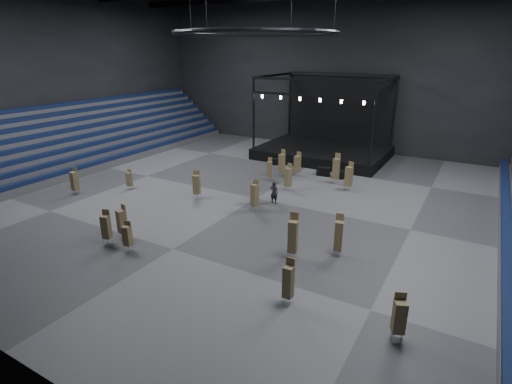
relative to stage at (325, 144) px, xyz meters
The scene contains 28 objects.
floor 16.30m from the stage, 90.00° to the right, with size 50.00×50.00×0.00m, color #555558.
wall_back 8.93m from the stage, 90.00° to the left, with size 50.00×0.20×18.00m, color black.
wall_left 30.75m from the stage, 147.00° to the right, with size 0.20×42.00×18.00m, color black.
bleachers_left 28.10m from the stage, 144.71° to the right, with size 7.20×40.00×6.40m.
stage is the anchor object (origin of this frame).
truss_ring 19.93m from the stage, 90.00° to the right, with size 12.30×12.30×5.15m.
flight_case_left 7.06m from the stage, 118.25° to the right, with size 1.02×0.51×0.68m, color black.
flight_case_mid 7.87m from the stage, 70.29° to the right, with size 1.28×0.64×0.85m, color black.
flight_case_right 8.50m from the stage, 59.95° to the right, with size 1.17×0.58×0.78m, color black.
chair_stack_0 9.69m from the stage, 95.09° to the right, with size 0.58×0.58×2.71m.
chair_stack_1 13.09m from the stage, 83.71° to the right, with size 0.61×0.61×2.46m.
chair_stack_2 28.53m from the stage, 98.41° to the right, with size 0.64×0.64×2.33m.
chair_stack_3 24.19m from the stage, 67.47° to the right, with size 0.59×0.59×2.74m.
chair_stack_4 27.10m from the stage, 121.11° to the right, with size 0.50×0.50×2.43m.
chair_stack_5 8.75m from the stage, 87.38° to the right, with size 0.62×0.62×2.42m.
chair_stack_6 28.32m from the stage, 94.66° to the right, with size 0.54×0.54×1.96m.
chair_stack_7 11.98m from the stage, 59.44° to the right, with size 0.68×0.68×2.58m.
chair_stack_8 31.50m from the stage, 63.63° to the right, with size 0.68×0.68×2.28m.
chair_stack_9 29.55m from the stage, 72.76° to the right, with size 0.46×0.46×2.47m.
chair_stack_10 19.22m from the stage, 102.93° to the right, with size 0.71×0.71×2.44m.
chair_stack_11 22.74m from the stage, 118.69° to the right, with size 0.47×0.47×1.85m.
chair_stack_12 25.00m from the stage, 73.69° to the right, with size 0.61×0.61×2.95m.
chair_stack_13 27.43m from the stage, 98.19° to the right, with size 0.64×0.64×2.38m.
chair_stack_14 18.71m from the stage, 85.99° to the right, with size 0.60×0.60×2.59m.
chair_stack_15 10.08m from the stage, 63.74° to the right, with size 0.57×0.57×2.87m.
chair_stack_16 11.43m from the stage, 96.58° to the right, with size 0.52×0.52×2.24m.
man_center 16.58m from the stage, 83.62° to the right, with size 0.68×0.45×1.86m, color black.
crew_member 17.25m from the stage, 87.98° to the right, with size 0.95×0.74×1.95m, color black.
Camera 1 is at (15.80, -27.34, 11.96)m, focal length 28.00 mm.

